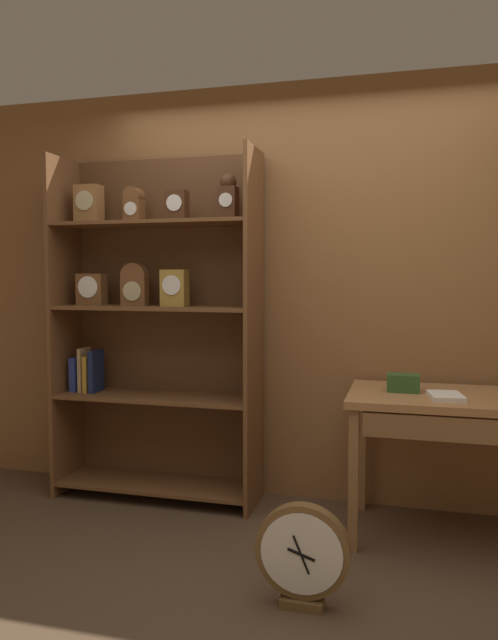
{
  "coord_description": "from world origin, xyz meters",
  "views": [
    {
      "loc": [
        0.6,
        -2.33,
        1.4
      ],
      "look_at": [
        -0.21,
        0.71,
        1.18
      ],
      "focal_mm": 33.43,
      "sensor_mm": 36.0,
      "label": 1
    }
  ],
  "objects_px": {
    "workbench": "(471,414)",
    "round_clock_large": "(303,554)",
    "open_repair_manual": "(446,396)",
    "toolbox_small": "(403,383)",
    "bookshelf": "(154,323)"
  },
  "relations": [
    {
      "from": "open_repair_manual",
      "to": "round_clock_large",
      "type": "relative_size",
      "value": 0.49
    },
    {
      "from": "toolbox_small",
      "to": "open_repair_manual",
      "type": "xyz_separation_m",
      "value": [
        0.21,
        -0.14,
        -0.03
      ]
    },
    {
      "from": "workbench",
      "to": "toolbox_small",
      "type": "height_order",
      "value": "toolbox_small"
    },
    {
      "from": "open_repair_manual",
      "to": "round_clock_large",
      "type": "bearing_deg",
      "value": -138.31
    },
    {
      "from": "toolbox_small",
      "to": "open_repair_manual",
      "type": "bearing_deg",
      "value": -33.77
    },
    {
      "from": "bookshelf",
      "to": "open_repair_manual",
      "type": "height_order",
      "value": "bookshelf"
    },
    {
      "from": "bookshelf",
      "to": "toolbox_small",
      "type": "distance_m",
      "value": 1.57
    },
    {
      "from": "toolbox_small",
      "to": "round_clock_large",
      "type": "bearing_deg",
      "value": -114.17
    },
    {
      "from": "toolbox_small",
      "to": "round_clock_large",
      "type": "xyz_separation_m",
      "value": [
        -0.4,
        -0.89,
        -0.6
      ]
    },
    {
      "from": "bookshelf",
      "to": "workbench",
      "type": "xyz_separation_m",
      "value": [
        1.88,
        -0.22,
        -0.42
      ]
    },
    {
      "from": "round_clock_large",
      "to": "toolbox_small",
      "type": "bearing_deg",
      "value": 65.83
    },
    {
      "from": "bookshelf",
      "to": "toolbox_small",
      "type": "relative_size",
      "value": 12.69
    },
    {
      "from": "bookshelf",
      "to": "round_clock_large",
      "type": "xyz_separation_m",
      "value": [
        1.14,
        -1.06,
        -0.89
      ]
    },
    {
      "from": "workbench",
      "to": "open_repair_manual",
      "type": "distance_m",
      "value": 0.19
    },
    {
      "from": "workbench",
      "to": "round_clock_large",
      "type": "distance_m",
      "value": 1.21
    }
  ]
}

